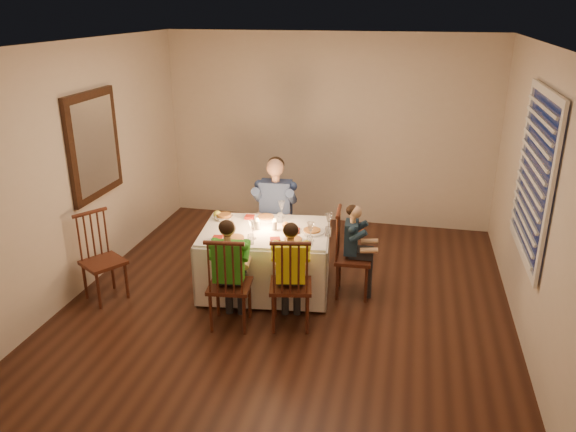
% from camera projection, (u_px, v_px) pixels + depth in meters
% --- Properties ---
extents(ground, '(5.00, 5.00, 0.00)m').
position_uv_depth(ground, '(288.00, 303.00, 5.86)').
color(ground, black).
rests_on(ground, ground).
extents(wall_left, '(0.02, 5.00, 2.60)m').
position_uv_depth(wall_left, '(78.00, 170.00, 5.86)').
color(wall_left, beige).
rests_on(wall_left, ground).
extents(wall_right, '(0.02, 5.00, 2.60)m').
position_uv_depth(wall_right, '(537.00, 201.00, 4.94)').
color(wall_right, beige).
rests_on(wall_right, ground).
extents(wall_back, '(4.50, 0.02, 2.60)m').
position_uv_depth(wall_back, '(328.00, 130.00, 7.68)').
color(wall_back, beige).
rests_on(wall_back, ground).
extents(ceiling, '(5.00, 5.00, 0.00)m').
position_uv_depth(ceiling, '(288.00, 44.00, 4.93)').
color(ceiling, white).
rests_on(ceiling, wall_back).
extents(dining_table, '(1.46, 1.14, 0.67)m').
position_uv_depth(dining_table, '(265.00, 247.00, 5.97)').
color(dining_table, white).
rests_on(dining_table, ground).
extents(chair_adult, '(0.41, 0.39, 0.96)m').
position_uv_depth(chair_adult, '(276.00, 262.00, 6.80)').
color(chair_adult, '#3A1B0F').
rests_on(chair_adult, ground).
extents(chair_near_left, '(0.43, 0.42, 0.96)m').
position_uv_depth(chair_near_left, '(231.00, 324.00, 5.48)').
color(chair_near_left, '#3A1B0F').
rests_on(chair_near_left, ground).
extents(chair_near_right, '(0.46, 0.44, 0.96)m').
position_uv_depth(chair_near_right, '(291.00, 324.00, 5.47)').
color(chair_near_right, '#3A1B0F').
rests_on(chair_near_right, ground).
extents(chair_end, '(0.40, 0.41, 0.96)m').
position_uv_depth(chair_end, '(352.00, 293.00, 6.06)').
color(chair_end, '#3A1B0F').
rests_on(chair_end, ground).
extents(chair_extra, '(0.52, 0.53, 0.95)m').
position_uv_depth(chair_extra, '(108.00, 298.00, 5.97)').
color(chair_extra, '#3A1B0F').
rests_on(chair_extra, ground).
extents(adult, '(0.51, 0.47, 1.30)m').
position_uv_depth(adult, '(276.00, 262.00, 6.80)').
color(adult, navy).
rests_on(adult, ground).
extents(child_green, '(0.41, 0.38, 1.10)m').
position_uv_depth(child_green, '(231.00, 324.00, 5.48)').
color(child_green, green).
rests_on(child_green, ground).
extents(child_yellow, '(0.42, 0.39, 1.08)m').
position_uv_depth(child_yellow, '(291.00, 324.00, 5.47)').
color(child_yellow, yellow).
rests_on(child_yellow, ground).
extents(child_teal, '(0.31, 0.34, 1.01)m').
position_uv_depth(child_teal, '(352.00, 293.00, 6.06)').
color(child_teal, '#182A3C').
rests_on(child_teal, ground).
extents(setting_adult, '(0.29, 0.29, 0.02)m').
position_uv_depth(setting_adult, '(266.00, 218.00, 6.19)').
color(setting_adult, white).
rests_on(setting_adult, dining_table).
extents(setting_green, '(0.29, 0.29, 0.02)m').
position_uv_depth(setting_green, '(235.00, 239.00, 5.64)').
color(setting_green, white).
rests_on(setting_green, dining_table).
extents(setting_yellow, '(0.29, 0.29, 0.02)m').
position_uv_depth(setting_yellow, '(293.00, 241.00, 5.60)').
color(setting_yellow, white).
rests_on(setting_yellow, dining_table).
extents(setting_teal, '(0.29, 0.29, 0.02)m').
position_uv_depth(setting_teal, '(312.00, 232.00, 5.83)').
color(setting_teal, white).
rests_on(setting_teal, dining_table).
extents(candle_left, '(0.06, 0.06, 0.10)m').
position_uv_depth(candle_left, '(257.00, 225.00, 5.89)').
color(candle_left, white).
rests_on(candle_left, dining_table).
extents(candle_right, '(0.06, 0.06, 0.10)m').
position_uv_depth(candle_right, '(275.00, 226.00, 5.87)').
color(candle_right, white).
rests_on(candle_right, dining_table).
extents(squash, '(0.09, 0.09, 0.09)m').
position_uv_depth(squash, '(217.00, 215.00, 6.20)').
color(squash, '#F0EF3F').
rests_on(squash, dining_table).
extents(orange_fruit, '(0.08, 0.08, 0.08)m').
position_uv_depth(orange_fruit, '(286.00, 225.00, 5.91)').
color(orange_fruit, orange).
rests_on(orange_fruit, dining_table).
extents(serving_bowl, '(0.21, 0.21, 0.05)m').
position_uv_depth(serving_bowl, '(224.00, 218.00, 6.16)').
color(serving_bowl, white).
rests_on(serving_bowl, dining_table).
extents(wall_mirror, '(0.06, 0.95, 1.15)m').
position_uv_depth(wall_mirror, '(94.00, 145.00, 6.05)').
color(wall_mirror, black).
rests_on(wall_mirror, wall_left).
extents(window_blinds, '(0.07, 1.34, 1.54)m').
position_uv_depth(window_blinds, '(533.00, 176.00, 4.97)').
color(window_blinds, '#0D1536').
rests_on(window_blinds, wall_right).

